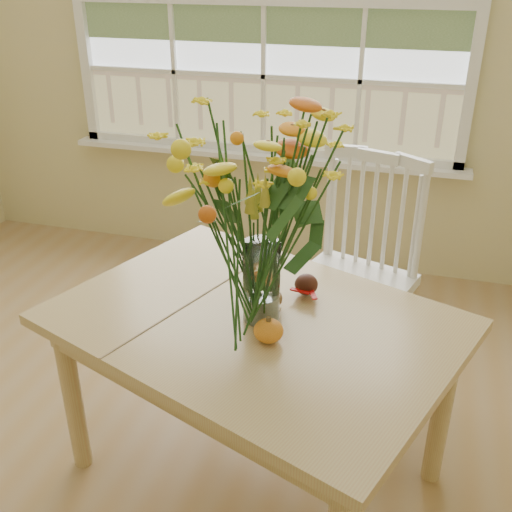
# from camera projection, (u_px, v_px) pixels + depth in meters

# --- Properties ---
(wall_back) EXTENTS (4.00, 0.02, 2.70)m
(wall_back) POSITION_uv_depth(u_px,v_px,m) (265.00, 39.00, 3.36)
(wall_back) COLOR beige
(wall_back) RESTS_ON floor
(window) EXTENTS (2.42, 0.12, 1.74)m
(window) POSITION_uv_depth(u_px,v_px,m) (264.00, 4.00, 3.24)
(window) COLOR silver
(window) RESTS_ON wall_back
(dining_table) EXTENTS (1.54, 1.32, 0.69)m
(dining_table) POSITION_uv_depth(u_px,v_px,m) (254.00, 340.00, 2.04)
(dining_table) COLOR tan
(dining_table) RESTS_ON floor
(windsor_chair) EXTENTS (0.59, 0.57, 1.02)m
(windsor_chair) POSITION_uv_depth(u_px,v_px,m) (360.00, 262.00, 2.63)
(windsor_chair) COLOR white
(windsor_chair) RESTS_ON floor
(flower_vase) EXTENTS (0.58, 0.58, 0.69)m
(flower_vase) POSITION_uv_depth(u_px,v_px,m) (262.00, 203.00, 1.81)
(flower_vase) COLOR white
(flower_vase) RESTS_ON dining_table
(pumpkin) EXTENTS (0.09, 0.09, 0.07)m
(pumpkin) POSITION_uv_depth(u_px,v_px,m) (269.00, 332.00, 1.86)
(pumpkin) COLOR orange
(pumpkin) RESTS_ON dining_table
(turkey_figurine) EXTENTS (0.11, 0.09, 0.11)m
(turkey_figurine) POSITION_uv_depth(u_px,v_px,m) (271.00, 297.00, 2.03)
(turkey_figurine) COLOR #CCB78C
(turkey_figurine) RESTS_ON dining_table
(dark_gourd) EXTENTS (0.13, 0.13, 0.07)m
(dark_gourd) POSITION_uv_depth(u_px,v_px,m) (306.00, 285.00, 2.12)
(dark_gourd) COLOR #38160F
(dark_gourd) RESTS_ON dining_table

